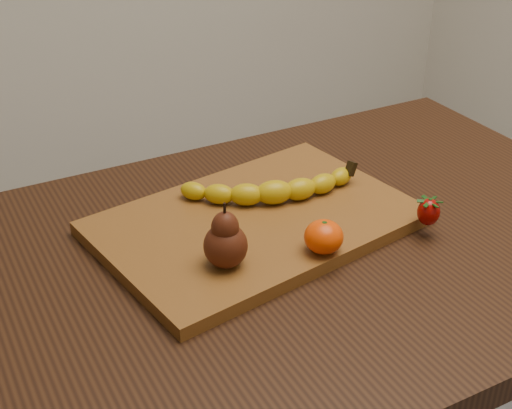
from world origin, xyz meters
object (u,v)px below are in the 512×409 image
pear (225,235)px  mandarin (324,237)px  table (313,289)px  cutting_board (256,222)px

pear → mandarin: (0.13, -0.03, -0.02)m
mandarin → pear: bearing=165.4°
table → mandarin: size_ratio=18.73×
table → cutting_board: (-0.07, 0.06, 0.11)m
pear → cutting_board: bearing=44.0°
cutting_board → table: bearing=-49.9°
cutting_board → mandarin: size_ratio=8.43×
table → cutting_board: size_ratio=2.22×
pear → mandarin: size_ratio=1.70×
pear → mandarin: pear is taller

